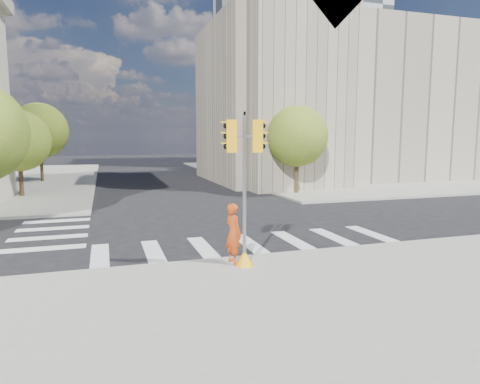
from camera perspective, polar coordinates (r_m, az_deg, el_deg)
name	(u,v)px	position (r m, az deg, el deg)	size (l,w,h in m)	color
ground	(236,232)	(18.29, -0.56, -5.37)	(160.00, 160.00, 0.00)	black
sidewalk_near	(412,356)	(8.94, 21.99, -19.57)	(30.00, 14.00, 0.15)	gray
sidewalk_far_right	(336,171)	(50.06, 12.71, 2.69)	(28.00, 40.00, 0.15)	gray
civic_building	(335,102)	(41.86, 12.52, 11.65)	(26.00, 16.00, 19.39)	gray
office_tower	(295,61)	(65.95, 7.34, 16.92)	(20.00, 18.00, 30.00)	#9EA0A3
tree_lw_mid	(19,141)	(31.50, -27.43, 6.07)	(4.00, 4.00, 5.77)	#382616
tree_lw_far	(40,131)	(41.39, -25.17, 7.40)	(4.80, 4.80, 6.95)	#382616
tree_re_near	(297,136)	(29.90, 7.63, 7.36)	(4.20, 4.20, 6.16)	#382616
tree_re_mid	(243,133)	(41.08, 0.43, 7.85)	(4.60, 4.60, 6.66)	#382616
tree_re_far	(213,138)	(52.62, -3.66, 7.21)	(4.00, 4.00, 5.88)	#382616
lamp_near	(281,130)	(33.76, 5.50, 8.29)	(0.35, 0.18, 8.11)	black
lamp_far	(230,132)	(46.96, -1.28, 8.07)	(0.35, 0.18, 8.11)	black
traffic_signal	(244,202)	(12.73, 0.60, -1.34)	(1.08, 0.56, 4.62)	#FFAD0D
photographer	(233,233)	(13.23, -0.89, -5.53)	(0.68, 0.45, 1.88)	#C24012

